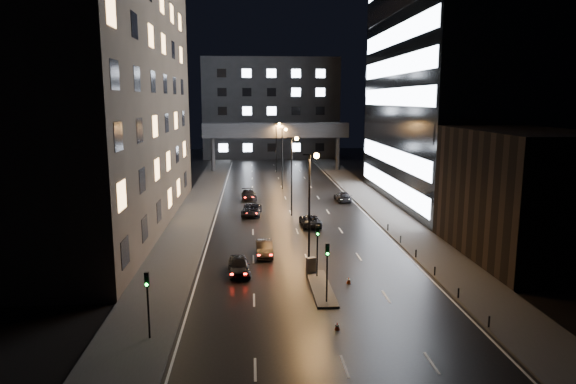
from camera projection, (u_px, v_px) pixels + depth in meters
The scene contains 26 objects.
ground at pixel (285, 198), 77.79m from camera, with size 160.00×160.00×0.00m, color black.
sidewalk_left at pixel (199, 205), 72.00m from camera, with size 5.00×110.00×0.15m, color #383533.
sidewalk_right at pixel (374, 203), 73.75m from camera, with size 5.00×110.00×0.15m, color #383533.
building_left at pixel (93, 51), 56.96m from camera, with size 15.00×48.00×40.00m, color #2D2319.
building_right_low at pixel (522, 195), 47.70m from camera, with size 10.00×18.00×12.00m, color black.
building_right_glass at pixel (466, 43), 71.62m from camera, with size 20.00×36.00×45.00m, color black.
building_far at pixel (271, 108), 132.51m from camera, with size 34.00×14.00×25.00m, color #333335.
skybridge at pixel (276, 131), 105.76m from camera, with size 30.00×3.00×10.00m.
median_island at pixel (321, 288), 40.50m from camera, with size 1.60×8.00×0.15m, color #383533.
traffic_signal_near at pixel (317, 242), 42.41m from camera, with size 0.28×0.34×4.40m.
traffic_signal_far at pixel (327, 263), 37.01m from camera, with size 0.28×0.34×4.40m.
traffic_signal_corner at pixel (148, 295), 31.30m from camera, with size 0.28×0.34×4.40m.
bollard_row at pixel (425, 263), 45.54m from camera, with size 0.12×25.12×0.90m.
streetlight_near at pixel (311, 194), 45.24m from camera, with size 1.45×0.50×10.15m.
streetlight_mid_a at pixel (293, 165), 64.87m from camera, with size 1.45×0.50×10.15m.
streetlight_mid_b at pixel (283, 150), 84.50m from camera, with size 1.45×0.50×10.15m.
streetlight_far at pixel (277, 141), 104.14m from camera, with size 1.45×0.50×10.15m.
car_away_a at pixel (239, 266), 43.78m from camera, with size 1.77×4.40×1.50m, color black.
car_away_b at pixel (264, 249), 48.89m from camera, with size 1.52×4.36×1.44m, color black.
car_away_c at pixel (252, 210), 66.05m from camera, with size 2.37×5.13×1.43m, color black.
car_away_d at pixel (249, 195), 76.48m from camera, with size 1.97×4.84×1.41m, color black.
car_toward_a at pixel (310, 220), 60.56m from camera, with size 2.20×4.77×1.32m, color black.
car_toward_b at pixel (343, 197), 75.16m from camera, with size 1.95×4.80×1.39m, color black.
utility_cabinet at pixel (311, 265), 43.80m from camera, with size 0.79×0.44×1.30m, color #4F4E51.
cone_a at pixel (349, 280), 41.61m from camera, with size 0.35×0.35×0.55m, color #E44D0C.
cone_b at pixel (337, 326), 33.23m from camera, with size 0.33×0.33×0.50m, color red.
Camera 1 is at (-5.05, -36.23, 14.71)m, focal length 32.00 mm.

